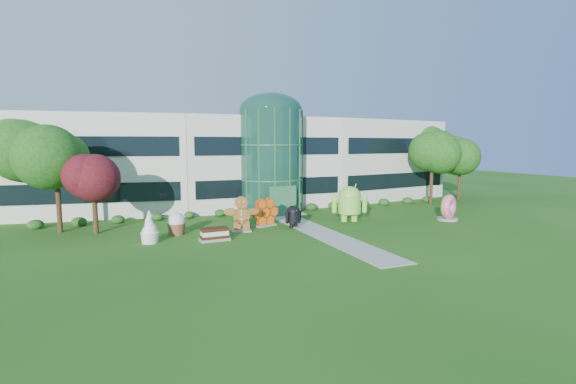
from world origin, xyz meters
name	(u,v)px	position (x,y,z in m)	size (l,w,h in m)	color
ground	(329,236)	(0.00, 0.00, 0.00)	(140.00, 140.00, 0.00)	#215114
building	(252,162)	(0.00, 18.00, 4.65)	(46.00, 15.00, 9.30)	beige
atrium	(271,162)	(0.00, 12.00, 4.90)	(6.00, 6.00, 9.80)	#194738
walkway	(317,231)	(0.00, 2.00, 0.02)	(2.40, 20.00, 0.04)	#9E9E93
tree_red	(94,193)	(-15.50, 7.50, 3.00)	(4.00, 4.00, 6.00)	#3F0C14
trees_backdrop	(268,168)	(0.00, 13.00, 4.20)	(52.00, 8.00, 8.40)	#114512
android_green	(350,201)	(4.33, 4.49, 1.78)	(3.14, 2.09, 3.55)	#85D444
android_black	(293,215)	(-1.09, 4.00, 1.03)	(1.81, 1.22, 2.06)	black
donut	(448,207)	(12.49, 1.68, 1.15)	(2.20, 1.06, 2.29)	#E7577D
gingerbread	(241,214)	(-5.33, 4.10, 1.36)	(2.94, 1.13, 2.71)	brown
ice_cream_sandwich	(215,234)	(-7.90, 1.89, 0.45)	(2.03, 1.01, 0.90)	black
honeycomb	(265,213)	(-2.99, 5.36, 1.03)	(2.63, 0.94, 2.06)	orange
froyo	(150,227)	(-12.06, 2.86, 1.10)	(1.29, 1.29, 2.21)	white
cupcake	(176,224)	(-10.05, 4.82, 0.83)	(1.38, 1.38, 1.65)	white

